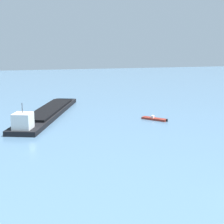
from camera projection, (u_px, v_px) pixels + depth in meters
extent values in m
cube|color=maroon|center=(154.00, 119.00, 68.91)|extent=(4.52, 5.15, 0.41)
cube|color=white|center=(153.00, 117.00, 69.05)|extent=(0.87, 0.83, 0.50)
cube|color=black|center=(167.00, 120.00, 67.30)|extent=(0.42, 0.42, 0.56)
cube|color=black|center=(48.00, 113.00, 73.54)|extent=(18.60, 36.12, 0.93)
cube|color=black|center=(50.00, 109.00, 74.86)|extent=(13.81, 25.59, 0.50)
cube|color=white|center=(23.00, 121.00, 57.44)|extent=(4.05, 4.11, 2.80)
cylinder|color=#333338|center=(22.00, 108.00, 56.99)|extent=(0.12, 0.12, 1.80)
cube|color=black|center=(66.00, 100.00, 91.02)|extent=(4.26, 2.38, 0.83)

